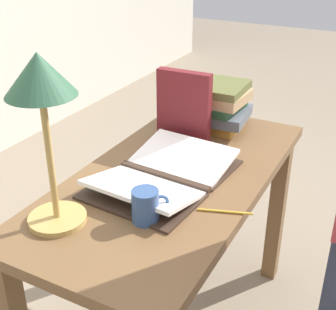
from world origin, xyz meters
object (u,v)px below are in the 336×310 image
object	(u,v)px
open_book	(164,175)
book_stack_tall	(209,104)
book_standing_upright	(184,107)
reading_lamp	(42,95)
pencil	(225,212)
coffee_mug	(146,206)

from	to	relation	value
open_book	book_stack_tall	bearing A→B (deg)	10.35
open_book	book_standing_upright	size ratio (longest dim) A/B	1.89
open_book	book_stack_tall	size ratio (longest dim) A/B	1.58
book_standing_upright	reading_lamp	xyz separation A→B (m)	(-0.62, 0.07, 0.23)
book_stack_tall	pencil	bearing A→B (deg)	-152.16
book_standing_upright	pencil	size ratio (longest dim) A/B	1.79
reading_lamp	pencil	xyz separation A→B (m)	(0.25, -0.39, -0.36)
book_standing_upright	book_stack_tall	bearing A→B (deg)	-10.21
coffee_mug	reading_lamp	bearing A→B (deg)	118.61
book_stack_tall	reading_lamp	xyz separation A→B (m)	(-0.79, 0.10, 0.27)
pencil	book_stack_tall	bearing A→B (deg)	27.84
book_stack_tall	book_standing_upright	bearing A→B (deg)	171.19
coffee_mug	book_stack_tall	bearing A→B (deg)	9.31
reading_lamp	coffee_mug	bearing A→B (deg)	-61.39
book_stack_tall	coffee_mug	bearing A→B (deg)	-170.69
open_book	coffee_mug	xyz separation A→B (m)	(-0.22, -0.06, 0.03)
open_book	book_standing_upright	xyz separation A→B (m)	(0.29, 0.07, 0.11)
coffee_mug	open_book	bearing A→B (deg)	16.18
book_standing_upright	pencil	world-z (taller)	book_standing_upright
book_stack_tall	reading_lamp	bearing A→B (deg)	172.80
book_stack_tall	reading_lamp	distance (m)	0.84
book_stack_tall	open_book	bearing A→B (deg)	-174.06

